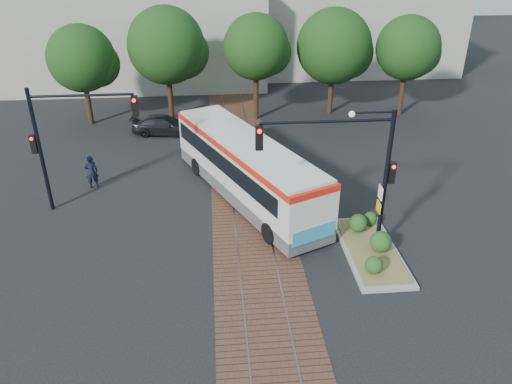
# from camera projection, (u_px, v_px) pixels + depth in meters

# --- Properties ---
(ground) EXTENTS (120.00, 120.00, 0.00)m
(ground) POSITION_uv_depth(u_px,v_px,m) (255.00, 245.00, 21.45)
(ground) COLOR black
(ground) RESTS_ON ground
(trackbed) EXTENTS (3.60, 40.00, 0.02)m
(trackbed) POSITION_uv_depth(u_px,v_px,m) (248.00, 200.00, 24.97)
(trackbed) COLOR brown
(trackbed) RESTS_ON ground
(tree_row) EXTENTS (26.40, 5.60, 7.67)m
(tree_row) POSITION_uv_depth(u_px,v_px,m) (251.00, 48.00, 33.71)
(tree_row) COLOR #382314
(tree_row) RESTS_ON ground
(warehouses) EXTENTS (40.00, 13.00, 8.00)m
(warehouses) POSITION_uv_depth(u_px,v_px,m) (221.00, 31.00, 44.90)
(warehouses) COLOR #ADA899
(warehouses) RESTS_ON ground
(city_bus) EXTENTS (6.96, 11.48, 3.08)m
(city_bus) POSITION_uv_depth(u_px,v_px,m) (246.00, 166.00, 24.51)
(city_bus) COLOR #4D4D50
(city_bus) RESTS_ON ground
(traffic_island) EXTENTS (2.20, 5.20, 1.13)m
(traffic_island) POSITION_uv_depth(u_px,v_px,m) (371.00, 245.00, 20.89)
(traffic_island) COLOR gray
(traffic_island) RESTS_ON ground
(signal_pole_main) EXTENTS (5.49, 0.46, 6.00)m
(signal_pole_main) POSITION_uv_depth(u_px,v_px,m) (357.00, 162.00, 19.10)
(signal_pole_main) COLOR black
(signal_pole_main) RESTS_ON ground
(signal_pole_left) EXTENTS (4.99, 0.34, 6.00)m
(signal_pole_left) POSITION_uv_depth(u_px,v_px,m) (62.00, 134.00, 22.49)
(signal_pole_left) COLOR black
(signal_pole_left) RESTS_ON ground
(officer) EXTENTS (0.76, 0.60, 1.81)m
(officer) POSITION_uv_depth(u_px,v_px,m) (91.00, 172.00, 25.81)
(officer) COLOR black
(officer) RESTS_ON ground
(parked_car) EXTENTS (4.39, 2.23, 1.22)m
(parked_car) POSITION_uv_depth(u_px,v_px,m) (164.00, 125.00, 32.72)
(parked_car) COLOR black
(parked_car) RESTS_ON ground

